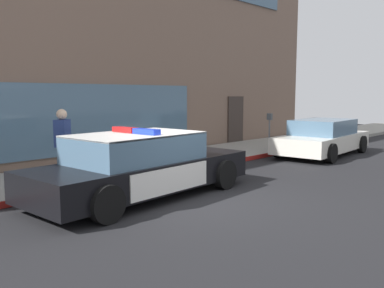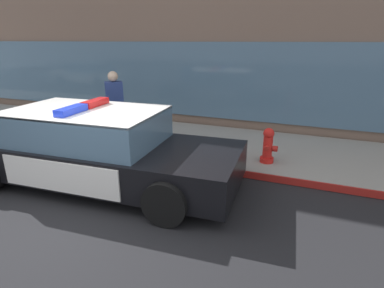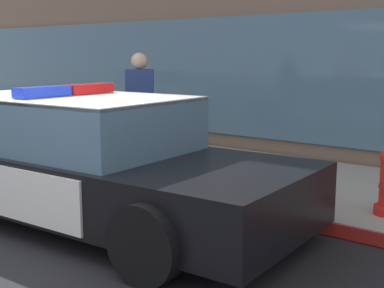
% 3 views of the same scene
% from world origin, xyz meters
% --- Properties ---
extents(ground, '(48.00, 48.00, 0.00)m').
position_xyz_m(ground, '(0.00, 0.00, 0.00)').
color(ground, black).
extents(sidewalk, '(48.00, 2.90, 0.15)m').
position_xyz_m(sidewalk, '(0.00, 3.65, 0.07)').
color(sidewalk, gray).
rests_on(sidewalk, ground).
extents(curb_red_paint, '(28.80, 0.04, 0.14)m').
position_xyz_m(curb_red_paint, '(0.00, 2.18, 0.08)').
color(curb_red_paint, maroon).
rests_on(curb_red_paint, ground).
extents(police_cruiser, '(5.26, 2.32, 1.49)m').
position_xyz_m(police_cruiser, '(-0.70, 1.00, 0.68)').
color(police_cruiser, black).
rests_on(police_cruiser, ground).
extents(fire_hydrant, '(0.34, 0.39, 0.73)m').
position_xyz_m(fire_hydrant, '(2.17, 2.79, 0.50)').
color(fire_hydrant, red).
rests_on(fire_hydrant, sidewalk).
extents(pedestrian_on_sidewalk, '(0.47, 0.46, 1.71)m').
position_xyz_m(pedestrian_on_sidewalk, '(-1.51, 2.83, 1.01)').
color(pedestrian_on_sidewalk, '#23232D').
rests_on(pedestrian_on_sidewalk, sidewalk).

